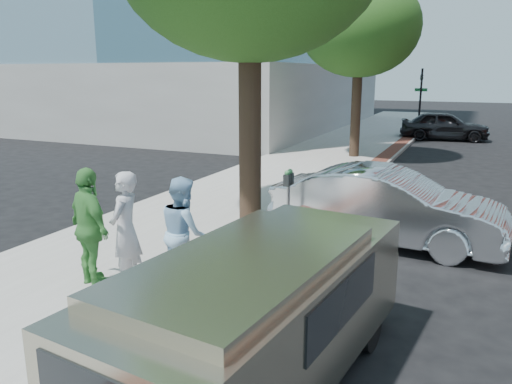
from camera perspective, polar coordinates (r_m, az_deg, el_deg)
The scene contains 14 objects.
ground at distance 10.18m, azimuth -2.11°, elevation -6.90°, with size 120.00×120.00×0.00m, color black.
sidewalk at distance 17.86m, azimuth 4.98°, elevation 2.21°, with size 5.00×60.00×0.15m, color #9E9991.
brick_strip at distance 17.26m, azimuth 11.90°, elevation 1.85°, with size 0.60×60.00×0.01m, color brown.
curb at distance 17.20m, azimuth 13.02°, elevation 1.48°, with size 0.10×60.00×0.15m, color gray.
office_base at distance 35.12m, azimuth -5.29°, elevation 10.88°, with size 18.20×22.20×4.00m, color gray.
signal_near at distance 30.75m, azimuth 18.29°, elevation 10.38°, with size 0.70×0.15×3.80m.
tree_far at distance 21.16m, azimuth 11.77°, elevation 17.95°, with size 4.80×4.80×7.14m.
parking_meter at distance 10.25m, azimuth 3.72°, elevation 0.26°, with size 0.12×0.32×1.47m.
person_gray at distance 8.26m, azimuth -14.71°, elevation -4.19°, with size 0.69×0.45×1.89m, color #B4B3B8.
person_officer at distance 8.13m, azimuth -8.28°, elevation -4.51°, with size 0.88×0.68×1.80m, color #96C5E7.
person_green at distance 8.41m, azimuth -18.44°, elevation -3.91°, with size 1.15×0.48×1.95m, color #4B9B46.
sedan_silver at distance 10.89m, azimuth 14.69°, elevation -1.58°, with size 1.68×4.83×1.59m, color silver.
bg_car at distance 28.95m, azimuth 20.72°, elevation 7.11°, with size 1.84×4.57×1.56m, color black.
van at distance 5.81m, azimuth 1.37°, elevation -13.13°, with size 2.28×4.81×1.71m.
Camera 1 is at (4.26, -8.54, 3.54)m, focal length 35.00 mm.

